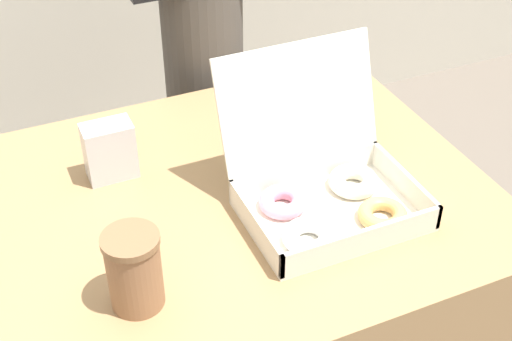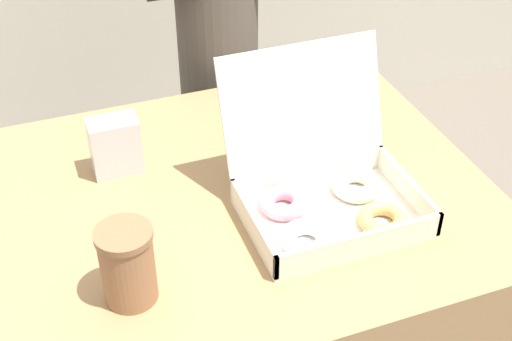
% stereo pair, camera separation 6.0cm
% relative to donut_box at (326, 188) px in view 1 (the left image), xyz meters
% --- Properties ---
extents(table, '(0.96, 0.79, 0.75)m').
position_rel_donut_box_xyz_m(table, '(-0.13, 0.11, -0.42)').
color(table, '#99754C').
rests_on(table, ground_plane).
extents(donut_box, '(0.32, 0.31, 0.27)m').
position_rel_donut_box_xyz_m(donut_box, '(0.00, 0.00, 0.00)').
color(donut_box, silver).
rests_on(donut_box, table).
extents(coffee_cup, '(0.09, 0.09, 0.14)m').
position_rel_donut_box_xyz_m(coffee_cup, '(-0.39, -0.09, 0.02)').
color(coffee_cup, '#8C6042').
rests_on(coffee_cup, table).
extents(napkin_holder, '(0.10, 0.06, 0.12)m').
position_rel_donut_box_xyz_m(napkin_holder, '(-0.34, 0.26, 0.01)').
color(napkin_holder, silver).
rests_on(napkin_holder, table).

